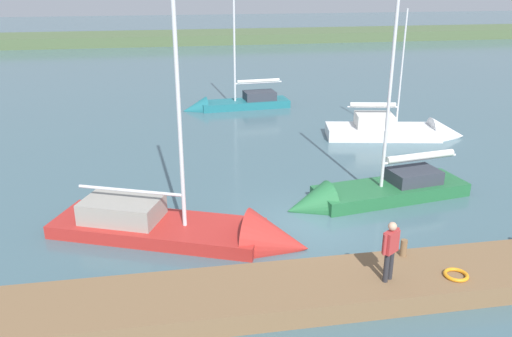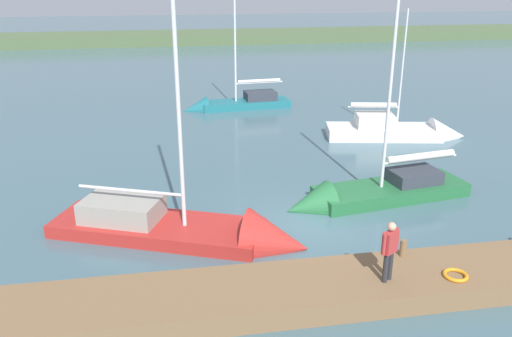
% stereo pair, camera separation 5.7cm
% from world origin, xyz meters
% --- Properties ---
extents(ground_plane, '(200.00, 200.00, 0.00)m').
position_xyz_m(ground_plane, '(0.00, 0.00, 0.00)').
color(ground_plane, '#42606B').
extents(far_shoreline, '(180.00, 8.00, 2.40)m').
position_xyz_m(far_shoreline, '(0.00, -52.42, 0.00)').
color(far_shoreline, '#4C603D').
rests_on(far_shoreline, ground_plane).
extents(dock_pier, '(18.31, 2.33, 0.57)m').
position_xyz_m(dock_pier, '(0.00, 4.26, 0.29)').
color(dock_pier, brown).
rests_on(dock_pier, ground_plane).
extents(mooring_post_near, '(0.19, 0.19, 0.50)m').
position_xyz_m(mooring_post_near, '(-1.83, 3.44, 0.83)').
color(mooring_post_near, brown).
rests_on(mooring_post_near, dock_pier).
extents(life_ring_buoy, '(0.66, 0.66, 0.10)m').
position_xyz_m(life_ring_buoy, '(-2.75, 4.73, 0.62)').
color(life_ring_buoy, orange).
rests_on(life_ring_buoy, dock_pier).
extents(sailboat_near_dock, '(8.74, 5.31, 10.44)m').
position_xyz_m(sailboat_near_dock, '(3.78, 0.35, 0.19)').
color(sailboat_near_dock, '#B22823').
rests_on(sailboat_near_dock, ground_plane).
extents(sailboat_far_right, '(7.51, 2.97, 9.38)m').
position_xyz_m(sailboat_far_right, '(-2.73, -1.63, 0.14)').
color(sailboat_far_right, '#236638').
rests_on(sailboat_far_right, ground_plane).
extents(sailboat_mid_channel, '(7.48, 3.29, 7.46)m').
position_xyz_m(sailboat_mid_channel, '(-7.66, -9.11, 0.21)').
color(sailboat_mid_channel, white).
rests_on(sailboat_mid_channel, ground_plane).
extents(sailboat_far_left, '(6.98, 2.26, 8.69)m').
position_xyz_m(sailboat_far_left, '(0.45, -17.00, 0.15)').
color(sailboat_far_left, '#1E6B75').
rests_on(sailboat_far_left, ground_plane).
extents(person_on_dock, '(0.55, 0.43, 1.69)m').
position_xyz_m(person_on_dock, '(-0.87, 4.56, 1.55)').
color(person_on_dock, '#28282D').
rests_on(person_on_dock, dock_pier).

